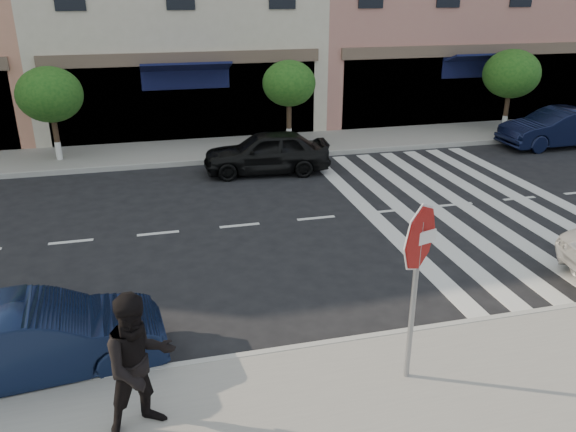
# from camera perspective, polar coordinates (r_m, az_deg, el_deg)

# --- Properties ---
(ground) EXTENTS (120.00, 120.00, 0.00)m
(ground) POSITION_cam_1_polar(r_m,az_deg,el_deg) (10.59, -1.30, -9.25)
(ground) COLOR black
(ground) RESTS_ON ground
(sidewalk_far) EXTENTS (60.00, 3.00, 0.15)m
(sidewalk_far) POSITION_cam_1_polar(r_m,az_deg,el_deg) (20.65, -8.19, 6.64)
(sidewalk_far) COLOR gray
(sidewalk_far) RESTS_ON ground
(street_tree_wb) EXTENTS (2.10, 2.10, 3.06)m
(street_tree_wb) POSITION_cam_1_polar(r_m,az_deg,el_deg) (20.11, -23.05, 11.25)
(street_tree_wb) COLOR #473323
(street_tree_wb) RESTS_ON sidewalk_far
(street_tree_c) EXTENTS (1.90, 1.90, 3.04)m
(street_tree_c) POSITION_cam_1_polar(r_m,az_deg,el_deg) (20.49, 0.10, 13.28)
(street_tree_c) COLOR #473323
(street_tree_c) RESTS_ON sidewalk_far
(street_tree_ea) EXTENTS (2.20, 2.20, 3.19)m
(street_tree_ea) POSITION_cam_1_polar(r_m,az_deg,el_deg) (24.29, 21.75, 13.25)
(street_tree_ea) COLOR #473323
(street_tree_ea) RESTS_ON sidewalk_far
(stop_sign) EXTENTS (0.94, 0.31, 2.76)m
(stop_sign) POSITION_cam_1_polar(r_m,az_deg,el_deg) (7.84, 13.09, -4.04)
(stop_sign) COLOR gray
(stop_sign) RESTS_ON sidewalk_near
(walker) EXTENTS (1.18, 1.07, 1.98)m
(walker) POSITION_cam_1_polar(r_m,az_deg,el_deg) (7.52, -14.85, -14.34)
(walker) COLOR black
(walker) RESTS_ON sidewalk_near
(car_near_mid) EXTENTS (3.87, 1.68, 1.24)m
(car_near_mid) POSITION_cam_1_polar(r_m,az_deg,el_deg) (9.43, -24.15, -11.35)
(car_near_mid) COLOR #0E1832
(car_near_mid) RESTS_ON ground
(car_far_mid) EXTENTS (4.12, 1.96, 1.36)m
(car_far_mid) POSITION_cam_1_polar(r_m,az_deg,el_deg) (17.98, -2.19, 6.53)
(car_far_mid) COLOR black
(car_far_mid) RESTS_ON ground
(car_far_right) EXTENTS (4.33, 1.59, 1.42)m
(car_far_right) POSITION_cam_1_polar(r_m,az_deg,el_deg) (23.32, 25.69, 8.08)
(car_far_right) COLOR black
(car_far_right) RESTS_ON ground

